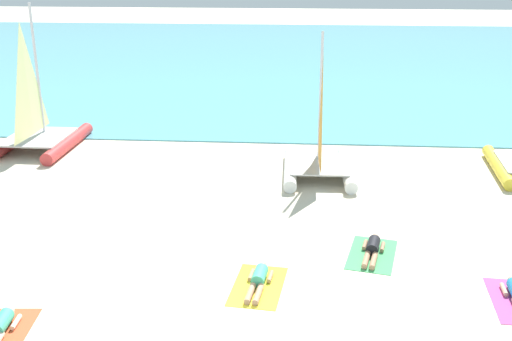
% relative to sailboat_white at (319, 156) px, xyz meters
% --- Properties ---
extents(ground_plane, '(120.00, 120.00, 0.00)m').
position_rel_sailboat_white_xyz_m(ground_plane, '(-1.86, 1.66, -0.70)').
color(ground_plane, beige).
extents(ocean_water, '(120.00, 40.00, 0.05)m').
position_rel_sailboat_white_xyz_m(ocean_water, '(-1.86, 23.50, -0.67)').
color(ocean_water, '#5BB2C1').
rests_on(ocean_water, ground).
extents(sailboat_white, '(2.36, 3.63, 4.69)m').
position_rel_sailboat_white_xyz_m(sailboat_white, '(0.00, 0.00, 0.00)').
color(sailboat_white, white).
rests_on(sailboat_white, ground).
extents(sailboat_red, '(2.69, 4.14, 5.33)m').
position_rel_sailboat_white_xyz_m(sailboat_red, '(-10.42, 2.15, 0.10)').
color(sailboat_red, '#CC3838').
rests_on(sailboat_red, ground).
extents(towel_center_left, '(1.30, 2.01, 0.01)m').
position_rel_sailboat_white_xyz_m(towel_center_left, '(-1.49, -7.37, -0.69)').
color(towel_center_left, yellow).
rests_on(towel_center_left, ground).
extents(sunbather_center_left, '(0.59, 1.57, 0.30)m').
position_rel_sailboat_white_xyz_m(sunbather_center_left, '(-1.48, -7.30, -0.57)').
color(sunbather_center_left, '#3FB28C').
rests_on(sunbather_center_left, towel_center_left).
extents(towel_center_right, '(1.48, 2.09, 0.01)m').
position_rel_sailboat_white_xyz_m(towel_center_right, '(1.21, -5.63, -0.69)').
color(towel_center_right, '#4CB266').
rests_on(towel_center_right, ground).
extents(sunbather_center_right, '(0.72, 1.56, 0.30)m').
position_rel_sailboat_white_xyz_m(sunbather_center_right, '(1.23, -5.56, -0.57)').
color(sunbather_center_right, black).
rests_on(sunbather_center_right, towel_center_right).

